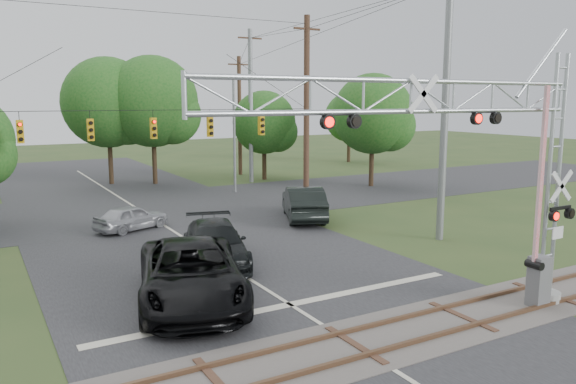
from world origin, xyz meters
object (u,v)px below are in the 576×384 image
pickup_black (191,274)px  streetlight (232,127)px  traffic_signal_span (170,117)px  sedan_silver (131,217)px  crossing_gantry (474,156)px  car_dark (215,243)px

pickup_black → streetlight: 22.22m
traffic_signal_span → pickup_black: traffic_signal_span is taller
sedan_silver → traffic_signal_span: bearing=-84.0°
traffic_signal_span → streetlight: (6.60, 6.73, -1.02)m
traffic_signal_span → crossing_gantry: bearing=-81.3°
streetlight → pickup_black: bearing=-117.7°
traffic_signal_span → car_dark: 10.23m
pickup_black → streetlight: bearing=78.5°
traffic_signal_span → sedan_silver: 5.81m
car_dark → streetlight: streetlight is taller
pickup_black → sedan_silver: 11.34m
sedan_silver → streetlight: (9.24, 8.11, 3.96)m
traffic_signal_span → pickup_black: bearing=-105.8°
streetlight → car_dark: bearing=-116.5°
traffic_signal_span → streetlight: 9.48m
traffic_signal_span → sedan_silver: (-2.64, -1.38, -4.99)m
pickup_black → streetlight: streetlight is taller
crossing_gantry → traffic_signal_span: (-2.82, 18.37, 0.67)m
crossing_gantry → car_dark: 11.05m
traffic_signal_span → sedan_silver: bearing=-152.3°
car_dark → streetlight: (7.80, 15.67, 3.79)m
crossing_gantry → pickup_black: 9.45m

